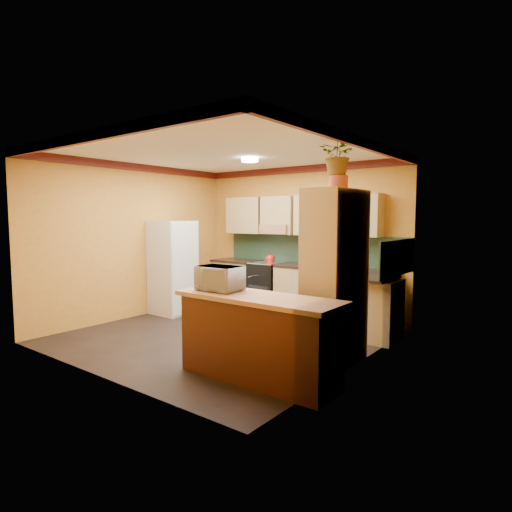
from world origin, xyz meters
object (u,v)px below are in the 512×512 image
(fridge, at_px, (173,267))
(breakfast_bar, at_px, (258,340))
(pantry, at_px, (335,277))
(base_cabinets_back, at_px, (295,291))
(stove, at_px, (267,286))
(microwave, at_px, (219,278))

(fridge, height_order, breakfast_bar, fridge)
(pantry, xyz_separation_m, breakfast_bar, (-0.40, -1.01, -0.61))
(base_cabinets_back, height_order, breakfast_bar, same)
(fridge, xyz_separation_m, breakfast_bar, (3.20, -1.64, -0.41))
(base_cabinets_back, distance_m, breakfast_bar, 3.20)
(pantry, height_order, breakfast_bar, pantry)
(stove, relative_size, pantry, 0.43)
(stove, height_order, microwave, microwave)
(fridge, xyz_separation_m, microwave, (2.64, -1.64, 0.22))
(stove, distance_m, pantry, 3.10)
(stove, bearing_deg, pantry, -38.54)
(stove, relative_size, fridge, 0.54)
(pantry, bearing_deg, breakfast_bar, -111.68)
(stove, bearing_deg, fridge, -134.02)
(base_cabinets_back, bearing_deg, fridge, -145.59)
(pantry, height_order, microwave, pantry)
(base_cabinets_back, distance_m, stove, 0.63)
(fridge, relative_size, pantry, 0.81)
(fridge, height_order, pantry, pantry)
(fridge, relative_size, breakfast_bar, 0.94)
(pantry, bearing_deg, base_cabinets_back, 132.77)
(stove, bearing_deg, base_cabinets_back, 0.00)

